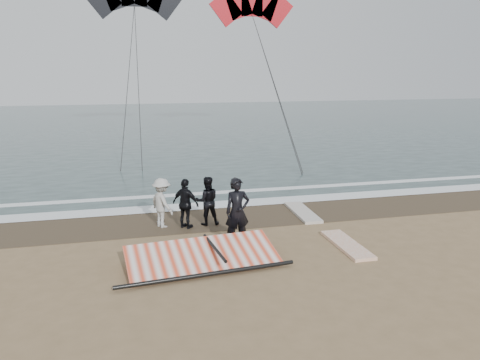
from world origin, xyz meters
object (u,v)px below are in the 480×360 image
at_px(board_white, 347,245).
at_px(board_cream, 303,212).
at_px(man_main, 237,212).
at_px(sail_rig, 199,256).

xyz_separation_m(board_white, board_cream, (-0.10, 3.15, 0.00)).
distance_m(man_main, sail_rig, 1.83).
distance_m(board_white, sail_rig, 4.19).
distance_m(man_main, board_white, 3.19).
bearing_deg(man_main, board_cream, 35.32).
height_order(board_white, board_cream, board_cream).
bearing_deg(board_cream, man_main, -139.25).
bearing_deg(sail_rig, man_main, 41.40).
relative_size(board_white, sail_rig, 0.51).
relative_size(man_main, board_cream, 0.83).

